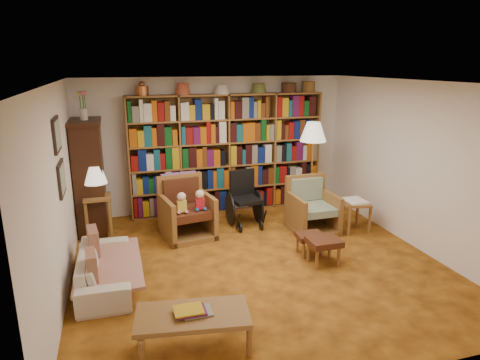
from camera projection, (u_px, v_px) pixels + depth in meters
name	position (u px, v px, depth m)	size (l,w,h in m)	color
floor	(257.00, 262.00, 6.07)	(5.00, 5.00, 0.00)	#BD701D
ceiling	(259.00, 82.00, 5.41)	(5.00, 5.00, 0.00)	silver
wall_back	(215.00, 145.00, 8.05)	(5.00, 5.00, 0.00)	white
wall_front	(358.00, 255.00, 3.43)	(5.00, 5.00, 0.00)	white
wall_left	(58.00, 193.00, 5.06)	(5.00, 5.00, 0.00)	white
wall_right	(415.00, 165.00, 6.43)	(5.00, 5.00, 0.00)	white
bookshelf	(228.00, 150.00, 7.97)	(3.60, 0.30, 2.42)	olive
curio_cabinet	(89.00, 175.00, 7.05)	(0.50, 0.95, 2.40)	#381D0F
framed_pictures	(59.00, 157.00, 5.24)	(0.03, 0.52, 0.97)	black
sofa	(105.00, 268.00, 5.41)	(0.61, 1.57, 0.46)	beige
sofa_throw	(109.00, 262.00, 5.41)	(0.80, 1.49, 0.04)	beige
cushion_left	(94.00, 242.00, 5.64)	(0.12, 0.39, 0.39)	maroon
cushion_right	(92.00, 266.00, 4.99)	(0.12, 0.37, 0.37)	maroon
side_table_lamp	(98.00, 207.00, 6.85)	(0.44, 0.44, 0.69)	olive
table_lamp	(95.00, 176.00, 6.71)	(0.36, 0.36, 0.50)	gold
armchair_leather	(186.00, 211.00, 6.99)	(0.90, 0.93, 0.98)	olive
armchair_sage	(310.00, 210.00, 7.21)	(0.74, 0.76, 0.90)	olive
wheelchair	(244.00, 200.00, 7.43)	(0.54, 0.76, 0.95)	black
floor_lamp	(313.00, 136.00, 7.48)	(0.46, 0.46, 1.75)	gold
side_table_papers	(354.00, 206.00, 7.13)	(0.56, 0.56, 0.54)	olive
footstool_a	(310.00, 237.00, 6.27)	(0.40, 0.35, 0.32)	#4C2214
footstool_b	(324.00, 243.00, 5.96)	(0.44, 0.38, 0.38)	#4C2214
coffee_table	(193.00, 318.00, 4.13)	(1.16, 0.70, 0.46)	olive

